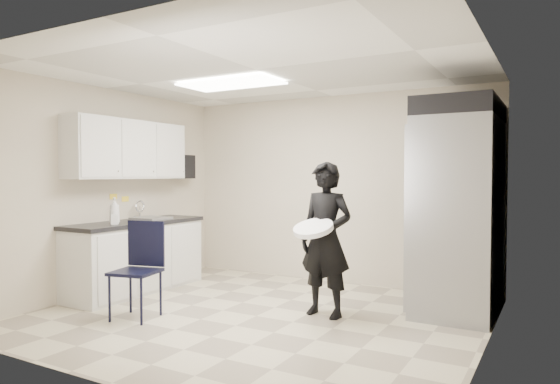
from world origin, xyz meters
The scene contains 21 objects.
floor centered at (0.00, 0.00, 0.00)m, with size 4.50×4.50×0.00m, color #C3B999.
ceiling centered at (0.00, 0.00, 2.60)m, with size 4.50×4.50×0.00m, color white.
back_wall centered at (0.00, 2.00, 1.30)m, with size 4.50×4.50×0.00m, color beige.
left_wall centered at (-2.25, 0.00, 1.30)m, with size 4.00×4.00×0.00m, color beige.
right_wall centered at (2.25, 0.00, 1.30)m, with size 4.00×4.00×0.00m, color beige.
ceiling_panel centered at (-0.60, 0.40, 2.57)m, with size 1.20×0.60×0.02m, color white.
lower_counter centered at (-1.95, 0.20, 0.43)m, with size 0.60×1.90×0.86m, color silver.
countertop centered at (-1.95, 0.20, 0.89)m, with size 0.64×1.95×0.05m, color black.
sink centered at (-1.93, 0.45, 0.87)m, with size 0.42×0.40×0.14m, color gray.
faucet centered at (-2.13, 0.45, 1.02)m, with size 0.02×0.02×0.24m, color silver.
upper_cabinets centered at (-2.08, 0.20, 1.83)m, with size 0.35×1.80×0.75m, color silver.
towel_dispenser centered at (-2.14, 1.35, 1.62)m, with size 0.22×0.30×0.35m, color black.
notice_sticker_left centered at (-2.24, 0.10, 1.22)m, with size 0.00×0.12×0.07m, color yellow.
notice_sticker_right centered at (-2.24, 0.30, 1.18)m, with size 0.00×0.12×0.07m, color yellow.
commercial_fridge centered at (1.83, 1.27, 1.05)m, with size 0.80×1.35×2.10m, color gray.
fridge_compressor centered at (1.83, 1.27, 2.20)m, with size 0.80×1.35×0.20m, color black.
folding_chair centered at (-1.05, -0.70, 0.49)m, with size 0.44×0.44×0.98m, color black.
man_tuxedo centered at (0.63, 0.38, 0.82)m, with size 0.60×0.40×1.64m, color black.
bucket_lid centered at (0.61, 0.13, 0.96)m, with size 0.41×0.41×0.05m, color white.
soap_bottle_a centered at (-1.85, -0.24, 1.07)m, with size 0.12×0.12×0.32m, color white.
soap_bottle_b centered at (-1.83, -0.27, 1.00)m, with size 0.08×0.08×0.19m, color silver.
Camera 1 is at (2.80, -4.45, 1.50)m, focal length 32.00 mm.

